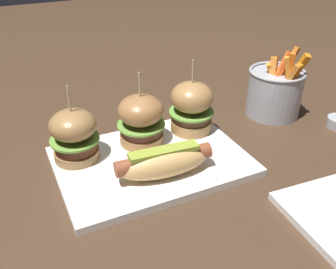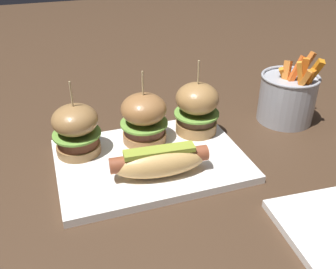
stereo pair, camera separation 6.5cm
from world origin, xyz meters
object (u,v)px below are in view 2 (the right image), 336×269
object	(u,v)px
hot_dog	(161,161)
slider_right	(197,108)
slider_center	(144,118)
fries_bucket	(288,97)
platter_main	(151,160)
slider_left	(76,129)

from	to	relation	value
hot_dog	slider_right	world-z (taller)	slider_right
slider_center	fries_bucket	distance (m)	0.31
slider_right	fries_bucket	size ratio (longest dim) A/B	0.98
fries_bucket	hot_dog	bearing A→B (deg)	-159.43
platter_main	slider_center	world-z (taller)	slider_center
slider_left	fries_bucket	size ratio (longest dim) A/B	0.92
slider_right	slider_left	bearing A→B (deg)	-179.49
slider_center	slider_left	bearing A→B (deg)	-179.40
slider_left	fries_bucket	xyz separation A→B (m)	(0.44, 0.01, -0.01)
platter_main	fries_bucket	bearing A→B (deg)	11.68
hot_dog	slider_right	size ratio (longest dim) A/B	1.12
slider_right	fries_bucket	distance (m)	0.21
slider_left	hot_dog	bearing A→B (deg)	-42.97
fries_bucket	slider_left	bearing A→B (deg)	-178.87
platter_main	fries_bucket	xyz separation A→B (m)	(0.32, 0.07, 0.05)
slider_right	slider_center	bearing A→B (deg)	-179.61
platter_main	hot_dog	distance (m)	0.06
slider_left	slider_center	xyz separation A→B (m)	(0.12, 0.00, 0.00)
fries_bucket	slider_right	bearing A→B (deg)	-178.19
hot_dog	slider_center	world-z (taller)	slider_center
hot_dog	platter_main	bearing A→B (deg)	91.99
platter_main	slider_center	size ratio (longest dim) A/B	2.35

